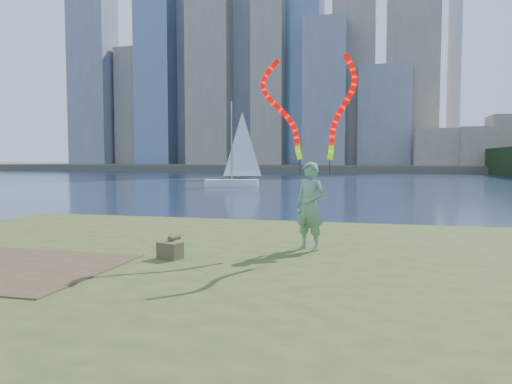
# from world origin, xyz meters

# --- Properties ---
(ground) EXTENTS (320.00, 320.00, 0.00)m
(ground) POSITION_xyz_m (0.00, 0.00, 0.00)
(ground) COLOR #192640
(ground) RESTS_ON ground
(grassy_knoll) EXTENTS (20.00, 18.00, 0.80)m
(grassy_knoll) POSITION_xyz_m (0.00, -2.30, 0.34)
(grassy_knoll) COLOR #3A491A
(grassy_knoll) RESTS_ON ground
(dirt_patch) EXTENTS (3.20, 3.00, 0.02)m
(dirt_patch) POSITION_xyz_m (-2.20, -3.20, 0.81)
(dirt_patch) COLOR #47331E
(dirt_patch) RESTS_ON grassy_knoll
(far_shore) EXTENTS (320.00, 40.00, 1.20)m
(far_shore) POSITION_xyz_m (0.00, 95.00, 0.60)
(far_shore) COLOR #4E4839
(far_shore) RESTS_ON ground
(woman_with_ribbons) EXTENTS (1.91, 0.90, 4.11)m
(woman_with_ribbons) POSITION_xyz_m (2.33, -0.35, 2.20)
(woman_with_ribbons) COLOR #176926
(woman_with_ribbons) RESTS_ON grassy_knoll
(canvas_bag) EXTENTS (0.48, 0.54, 0.40)m
(canvas_bag) POSITION_xyz_m (-0.02, -1.82, 0.96)
(canvas_bag) COLOR #4B482A
(canvas_bag) RESTS_ON grassy_knoll
(sailboat) EXTENTS (5.12, 2.43, 7.69)m
(sailboat) POSITION_xyz_m (-9.19, 33.01, 1.32)
(sailboat) COLOR silver
(sailboat) RESTS_ON ground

